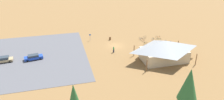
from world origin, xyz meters
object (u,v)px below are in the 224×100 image
at_px(bicycle_teal_lone_west, 153,39).
at_px(car_blue_end_stall, 33,57).
at_px(car_tan_front_row, 4,59).
at_px(bicycle_yellow_yard_right, 145,43).
at_px(bicycle_purple_mid_cluster, 157,42).
at_px(bicycle_red_edge_north, 144,40).
at_px(visitor_by_pavilion, 170,43).
at_px(visitor_crossing_yard, 114,49).
at_px(bicycle_blue_front_row, 140,39).
at_px(bicycle_green_near_sign, 159,40).
at_px(lot_sign, 90,36).
at_px(bicycle_white_yard_left, 161,45).
at_px(pine_west, 189,84).
at_px(bicycle_silver_yard_front, 144,37).
at_px(bicycle_black_edge_south, 165,42).
at_px(bicycle_orange_by_bin, 158,37).
at_px(bike_pavilion, 164,49).
at_px(trash_bin, 110,38).

xyz_separation_m(bicycle_teal_lone_west, car_blue_end_stall, (35.18, 4.70, 0.36)).
bearing_deg(car_tan_front_row, bicycle_yellow_yard_right, -177.82).
relative_size(bicycle_purple_mid_cluster, bicycle_red_edge_north, 0.95).
distance_m(bicycle_teal_lone_west, visitor_by_pavilion, 6.39).
xyz_separation_m(car_blue_end_stall, visitor_crossing_yard, (-20.96, 0.95, 0.23)).
relative_size(bicycle_blue_front_row, car_blue_end_stall, 0.35).
height_order(bicycle_red_edge_north, car_tan_front_row, car_tan_front_row).
distance_m(bicycle_yellow_yard_right, bicycle_red_edge_north, 2.31).
bearing_deg(bicycle_green_near_sign, lot_sign, -14.61).
height_order(bicycle_white_yard_left, car_blue_end_stall, car_blue_end_stall).
xyz_separation_m(pine_west, bicycle_silver_yard_front, (-6.38, -34.00, -5.21)).
xyz_separation_m(pine_west, bicycle_white_yard_left, (-8.72, -27.14, -5.23)).
xyz_separation_m(pine_west, bicycle_red_edge_north, (-5.14, -31.51, -5.20)).
bearing_deg(bicycle_purple_mid_cluster, bicycle_teal_lone_west, -89.77).
bearing_deg(bicycle_black_edge_south, bicycle_silver_yard_front, -47.72).
xyz_separation_m(bicycle_green_near_sign, bicycle_teal_lone_west, (1.52, -0.90, -0.03)).
bearing_deg(bicycle_orange_by_bin, bike_pavilion, 69.48).
distance_m(bike_pavilion, bicycle_purple_mid_cluster, 11.17).
xyz_separation_m(lot_sign, bicycle_silver_yard_front, (-16.98, 2.42, -1.05)).
relative_size(bike_pavilion, visitor_crossing_yard, 7.36).
relative_size(bicycle_purple_mid_cluster, bicycle_green_near_sign, 0.93).
relative_size(lot_sign, bicycle_purple_mid_cluster, 1.33).
distance_m(bicycle_black_edge_south, bicycle_white_yard_left, 2.90).
relative_size(bicycle_purple_mid_cluster, bicycle_white_yard_left, 1.21).
bearing_deg(bicycle_blue_front_row, bicycle_red_edge_north, 102.45).
distance_m(bicycle_white_yard_left, car_blue_end_stall, 35.43).
height_order(bicycle_teal_lone_west, bicycle_white_yard_left, bicycle_teal_lone_west).
bearing_deg(car_tan_front_row, bicycle_teal_lone_west, -174.33).
xyz_separation_m(bicycle_orange_by_bin, car_tan_front_row, (44.50, 5.15, 0.34)).
relative_size(trash_bin, bicycle_silver_yard_front, 0.52).
bearing_deg(lot_sign, bicycle_green_near_sign, 165.39).
height_order(trash_bin, bicycle_yellow_yard_right, trash_bin).
bearing_deg(bicycle_blue_front_row, bicycle_black_edge_south, 145.66).
relative_size(lot_sign, bicycle_white_yard_left, 1.61).
bearing_deg(bicycle_teal_lone_west, visitor_crossing_yard, 21.66).
distance_m(bicycle_yellow_yard_right, bicycle_blue_front_row, 3.99).
xyz_separation_m(pine_west, visitor_by_pavilion, (-11.21, -26.22, -4.63)).
relative_size(bicycle_black_edge_south, bicycle_orange_by_bin, 1.20).
relative_size(bicycle_yellow_yard_right, bicycle_silver_yard_front, 0.89).
bearing_deg(bicycle_black_edge_south, bicycle_orange_by_bin, -86.07).
height_order(lot_sign, bicycle_silver_yard_front, lot_sign).
xyz_separation_m(bicycle_silver_yard_front, car_tan_front_row, (40.21, 6.25, 0.36)).
xyz_separation_m(lot_sign, bicycle_purple_mid_cluster, (-19.08, 7.32, -1.02)).
distance_m(bicycle_green_near_sign, car_tan_front_row, 43.95).
height_order(bike_pavilion, bicycle_teal_lone_west, bike_pavilion).
height_order(bicycle_blue_front_row, car_tan_front_row, car_tan_front_row).
height_order(trash_bin, car_blue_end_stall, car_blue_end_stall).
bearing_deg(bicycle_silver_yard_front, visitor_crossing_yard, 32.39).
distance_m(bicycle_orange_by_bin, visitor_by_pavilion, 6.73).
xyz_separation_m(bike_pavilion, bicycle_black_edge_south, (-5.58, -10.29, -2.61)).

